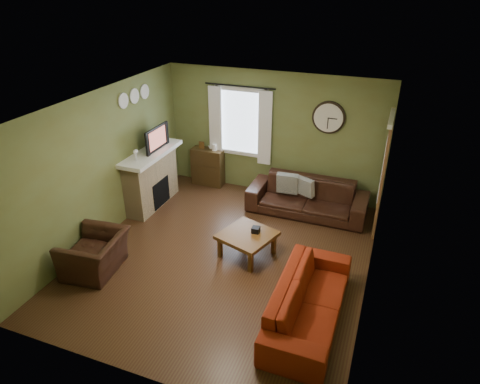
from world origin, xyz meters
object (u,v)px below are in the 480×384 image
(sofa_brown, at_px, (307,197))
(coffee_table, at_px, (247,244))
(bookshelf, at_px, (208,167))
(armchair, at_px, (95,254))
(sofa_red, at_px, (309,300))

(sofa_brown, bearing_deg, coffee_table, -108.64)
(bookshelf, distance_m, armchair, 3.54)
(sofa_red, bearing_deg, coffee_table, 49.75)
(bookshelf, bearing_deg, sofa_brown, -11.40)
(bookshelf, relative_size, sofa_red, 0.39)
(sofa_brown, bearing_deg, armchair, -131.93)
(bookshelf, relative_size, sofa_brown, 0.36)
(armchair, relative_size, coffee_table, 1.20)
(sofa_red, bearing_deg, sofa_brown, 13.43)
(coffee_table, bearing_deg, bookshelf, 127.75)
(bookshelf, height_order, armchair, bookshelf)
(bookshelf, xyz_separation_m, armchair, (-0.36, -3.52, -0.11))
(bookshelf, distance_m, sofa_red, 4.56)
(sofa_brown, height_order, armchair, sofa_brown)
(armchair, bearing_deg, bookshelf, 167.13)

